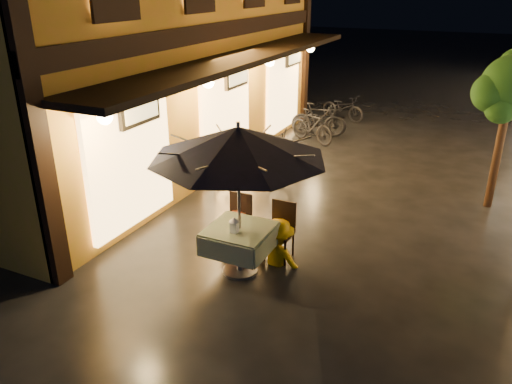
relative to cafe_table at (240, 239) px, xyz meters
The scene contains 17 objects.
ground 1.24m from the cafe_table, ahead, with size 90.00×90.00×0.00m, color black.
west_building 6.84m from the cafe_table, 139.67° to the left, with size 5.90×11.40×7.40m.
street_tree 5.95m from the cafe_table, 51.81° to the left, with size 1.43×1.20×3.15m.
cafe_table is the anchor object (origin of this frame).
patio_umbrella 1.56m from the cafe_table, 90.00° to the right, with size 2.65×2.65×2.46m.
cafe_chair_left 0.84m from the cafe_table, 118.51° to the left, with size 0.42×0.42×0.97m.
cafe_chair_right 0.84m from the cafe_table, 61.49° to the left, with size 0.42×0.42×0.97m.
table_lantern 0.37m from the cafe_table, 90.00° to the right, with size 0.16×0.16×0.25m.
person_orange 0.68m from the cafe_table, 123.69° to the left, with size 0.72×0.56×1.49m, color orange.
person_yellow 0.71m from the cafe_table, 51.65° to the left, with size 0.95×0.55×1.48m, color #FAB600.
bicycle_0 3.56m from the cafe_table, 112.26° to the left, with size 0.63×1.81×0.95m, color black.
bicycle_1 4.41m from the cafe_table, 106.18° to the left, with size 0.44×1.54×0.93m, color black.
bicycle_2 5.09m from the cafe_table, 109.71° to the left, with size 0.61×1.74×0.91m, color black.
bicycle_3 7.19m from the cafe_table, 100.32° to the left, with size 0.44×1.57×0.94m, color black.
bicycle_4 8.04m from the cafe_table, 99.73° to the left, with size 0.57×1.64×0.86m, color black.
bicycle_5 7.95m from the cafe_table, 99.88° to the left, with size 0.46×1.62×0.98m, color black.
bicycle_6 9.99m from the cafe_table, 96.92° to the left, with size 0.56×1.61×0.84m, color black.
Camera 1 is at (2.08, -6.04, 4.29)m, focal length 35.00 mm.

